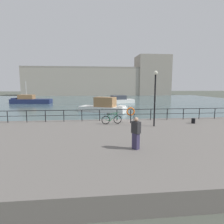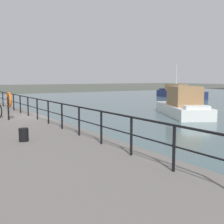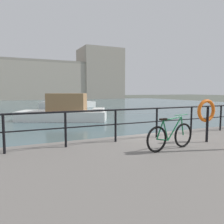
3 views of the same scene
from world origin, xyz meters
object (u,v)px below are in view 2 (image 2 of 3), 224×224
at_px(moored_small_launch, 183,105).
at_px(moored_red_daysailer, 179,93).
at_px(life_ring_stand, 9,101).
at_px(mooring_bollard, 24,135).

xyz_separation_m(moored_small_launch, moored_red_daysailer, (-16.06, 15.44, -0.11)).
height_order(moored_red_daysailer, life_ring_stand, moored_red_daysailer).
bearing_deg(mooring_bollard, moored_red_daysailer, 127.70).
bearing_deg(life_ring_stand, moored_red_daysailer, 121.21).
bearing_deg(moored_small_launch, moored_red_daysailer, 163.31).
relative_size(mooring_bollard, life_ring_stand, 0.31).
distance_m(moored_small_launch, mooring_bollard, 15.99).
bearing_deg(mooring_bollard, life_ring_stand, 171.92).
distance_m(moored_small_launch, life_ring_stand, 13.73).
xyz_separation_m(moored_small_launch, life_ring_stand, (1.54, -13.61, 0.99)).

